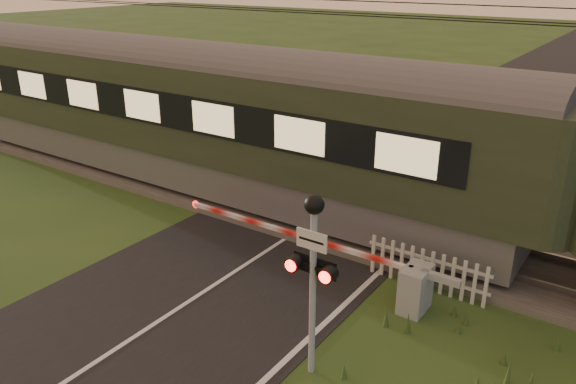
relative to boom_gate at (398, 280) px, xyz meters
The scene contains 7 objects.
ground 5.20m from the boom_gate, 134.11° to the right, with size 160.00×160.00×0.00m, color #2A471B.
road 5.35m from the boom_gate, 132.23° to the right, with size 6.00×140.00×0.03m.
track_bed 4.58m from the boom_gate, 142.18° to the left, with size 140.00×3.40×0.39m.
overhead_wires 6.89m from the boom_gate, 142.18° to the left, with size 120.00×0.62×0.62m.
boom_gate is the anchor object (origin of this frame).
crossing_signal 3.29m from the boom_gate, 96.88° to the right, with size 0.84×0.35×3.31m.
picket_fence 0.94m from the boom_gate, 72.78° to the left, with size 2.77×0.08×0.94m.
Camera 1 is at (7.41, -5.82, 6.53)m, focal length 35.00 mm.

